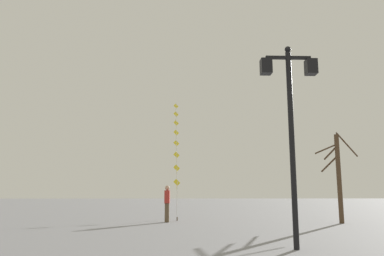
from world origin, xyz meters
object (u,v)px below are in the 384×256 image
at_px(twin_lantern_lamp_post, 290,106).
at_px(kite_train, 176,145).
at_px(bare_tree, 338,175).
at_px(kite_flyer, 167,203).

distance_m(twin_lantern_lamp_post, kite_train, 15.77).
bearing_deg(twin_lantern_lamp_post, bare_tree, 60.78).
xyz_separation_m(kite_train, kite_flyer, (-0.35, -6.47, -3.59)).
bearing_deg(kite_flyer, twin_lantern_lamp_post, -156.73).
relative_size(kite_flyer, bare_tree, 0.41).
relative_size(kite_train, bare_tree, 2.43).
height_order(twin_lantern_lamp_post, kite_train, kite_train).
height_order(kite_train, bare_tree, kite_train).
height_order(twin_lantern_lamp_post, bare_tree, twin_lantern_lamp_post).
distance_m(kite_flyer, bare_tree, 8.08).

